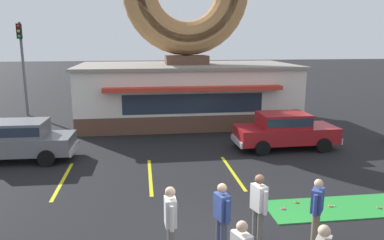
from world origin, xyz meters
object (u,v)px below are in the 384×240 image
(trash_bin, at_px, (288,120))
(pedestrian_clipboard_woman, at_px, (317,208))
(car_grey, at_px, (17,139))
(pedestrian_leather_jacket_man, at_px, (222,215))
(pedestrian_hooded_kid, at_px, (259,205))
(traffic_light_pole, at_px, (22,57))
(car_red, at_px, (285,129))
(pedestrian_blue_sweater_man, at_px, (171,220))
(golf_ball, at_px, (334,206))

(trash_bin, bearing_deg, pedestrian_clipboard_woman, -108.84)
(car_grey, relative_size, pedestrian_leather_jacket_man, 2.78)
(pedestrian_hooded_kid, xyz_separation_m, pedestrian_clipboard_woman, (1.38, -0.13, -0.08))
(trash_bin, bearing_deg, car_grey, -163.80)
(pedestrian_leather_jacket_man, bearing_deg, pedestrian_clipboard_woman, 3.18)
(pedestrian_clipboard_woman, bearing_deg, traffic_light_pole, 123.71)
(pedestrian_leather_jacket_man, bearing_deg, car_red, 59.85)
(pedestrian_blue_sweater_man, xyz_separation_m, pedestrian_leather_jacket_man, (1.16, 0.20, -0.04))
(car_red, xyz_separation_m, trash_bin, (1.61, 3.52, -0.37))
(car_grey, distance_m, trash_bin, 13.35)
(trash_bin, relative_size, traffic_light_pole, 0.17)
(golf_ball, xyz_separation_m, pedestrian_blue_sweater_man, (-4.90, -2.01, 0.91))
(pedestrian_blue_sweater_man, xyz_separation_m, trash_bin, (7.30, 11.52, -0.46))
(golf_ball, bearing_deg, trash_bin, 75.80)
(car_grey, xyz_separation_m, pedestrian_hooded_kid, (7.61, -7.34, 0.09))
(pedestrian_leather_jacket_man, bearing_deg, trash_bin, 61.53)
(pedestrian_blue_sweater_man, distance_m, pedestrian_clipboard_woman, 3.50)
(pedestrian_leather_jacket_man, relative_size, pedestrian_clipboard_woman, 1.04)
(pedestrian_leather_jacket_man, height_order, pedestrian_clipboard_woman, pedestrian_leather_jacket_man)
(pedestrian_blue_sweater_man, bearing_deg, trash_bin, 57.63)
(pedestrian_blue_sweater_man, distance_m, pedestrian_leather_jacket_man, 1.18)
(golf_ball, distance_m, car_grey, 11.94)
(pedestrian_hooded_kid, relative_size, trash_bin, 1.76)
(car_red, distance_m, trash_bin, 3.89)
(car_grey, bearing_deg, pedestrian_clipboard_woman, -39.74)
(car_grey, height_order, pedestrian_blue_sweater_man, pedestrian_blue_sweater_man)
(car_grey, bearing_deg, pedestrian_leather_jacket_man, -48.74)
(pedestrian_leather_jacket_man, xyz_separation_m, pedestrian_clipboard_woman, (2.32, 0.13, -0.04))
(golf_ball, xyz_separation_m, pedestrian_hooded_kid, (-2.80, -1.55, 0.91))
(car_red, distance_m, traffic_light_pole, 16.63)
(car_red, relative_size, pedestrian_leather_jacket_man, 2.77)
(pedestrian_clipboard_woman, height_order, trash_bin, pedestrian_clipboard_woman)
(golf_ball, bearing_deg, pedestrian_leather_jacket_man, -154.10)
(pedestrian_hooded_kid, height_order, pedestrian_clipboard_woman, pedestrian_hooded_kid)
(golf_ball, height_order, pedestrian_hooded_kid, pedestrian_hooded_kid)
(pedestrian_leather_jacket_man, distance_m, traffic_light_pole, 19.49)
(pedestrian_hooded_kid, bearing_deg, pedestrian_blue_sweater_man, -167.73)
(pedestrian_hooded_kid, bearing_deg, pedestrian_leather_jacket_man, -164.52)
(car_red, bearing_deg, trash_bin, 65.45)
(golf_ball, relative_size, trash_bin, 0.04)
(car_red, relative_size, traffic_light_pole, 0.79)
(golf_ball, height_order, pedestrian_blue_sweater_man, pedestrian_blue_sweater_man)
(car_red, distance_m, car_grey, 11.20)
(pedestrian_leather_jacket_man, height_order, trash_bin, pedestrian_leather_jacket_man)
(pedestrian_clipboard_woman, bearing_deg, pedestrian_blue_sweater_man, -174.65)
(pedestrian_clipboard_woman, height_order, traffic_light_pole, traffic_light_pole)
(traffic_light_pole, bearing_deg, car_grey, -76.30)
(golf_ball, relative_size, traffic_light_pole, 0.01)
(car_grey, distance_m, pedestrian_blue_sweater_man, 9.55)
(trash_bin, bearing_deg, traffic_light_pole, 159.20)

